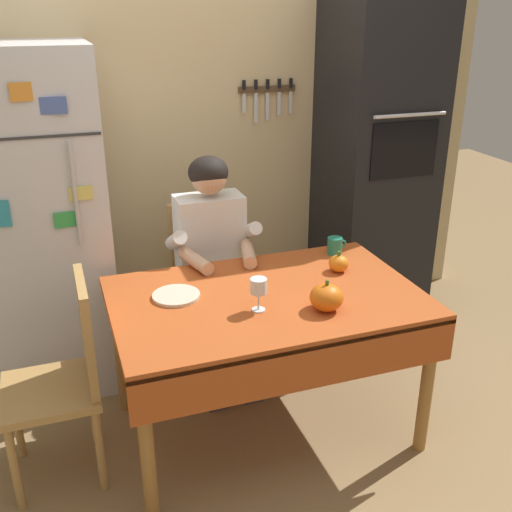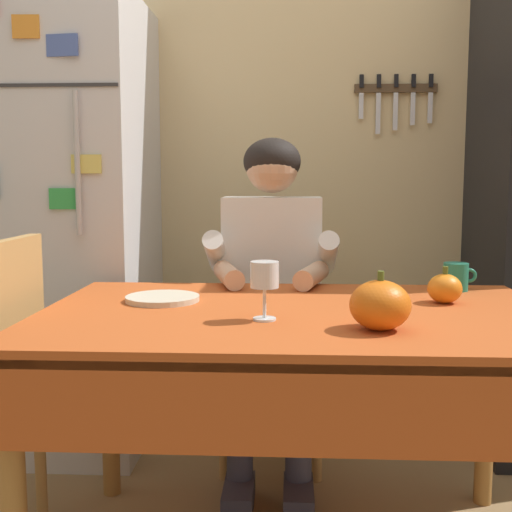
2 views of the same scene
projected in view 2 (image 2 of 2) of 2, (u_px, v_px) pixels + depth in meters
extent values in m
cube|color=#D1B784|center=(306.00, 134.00, 2.93)|extent=(3.70, 0.10, 2.60)
cube|color=#4C3823|center=(396.00, 88.00, 2.83)|extent=(0.36, 0.02, 0.04)
cube|color=silver|center=(361.00, 106.00, 2.84)|extent=(0.02, 0.01, 0.11)
cube|color=black|center=(362.00, 81.00, 2.82)|extent=(0.02, 0.01, 0.06)
cube|color=silver|center=(378.00, 113.00, 2.84)|extent=(0.02, 0.01, 0.18)
cube|color=black|center=(379.00, 81.00, 2.82)|extent=(0.02, 0.01, 0.06)
cube|color=silver|center=(395.00, 112.00, 2.83)|extent=(0.02, 0.01, 0.16)
cube|color=black|center=(396.00, 81.00, 2.82)|extent=(0.02, 0.01, 0.06)
cube|color=silver|center=(413.00, 109.00, 2.83)|extent=(0.02, 0.01, 0.14)
cube|color=black|center=(414.00, 81.00, 2.81)|extent=(0.02, 0.01, 0.06)
cube|color=silver|center=(430.00, 108.00, 2.82)|extent=(0.02, 0.01, 0.13)
cube|color=black|center=(431.00, 81.00, 2.81)|extent=(0.02, 0.01, 0.06)
cube|color=silver|center=(63.00, 227.00, 2.65)|extent=(0.68, 0.68, 1.80)
cylinder|color=silver|center=(77.00, 163.00, 2.25)|extent=(0.02, 0.02, 0.50)
cube|color=#333335|center=(23.00, 85.00, 2.24)|extent=(0.67, 0.01, 0.01)
cube|color=#E5D666|center=(86.00, 164.00, 2.26)|extent=(0.11, 0.01, 0.07)
cube|color=green|center=(64.00, 199.00, 2.28)|extent=(0.10, 0.02, 0.07)
cube|color=#4C66B7|center=(62.00, 45.00, 2.22)|extent=(0.12, 0.02, 0.07)
cube|color=orange|center=(26.00, 26.00, 2.22)|extent=(0.09, 0.01, 0.08)
cylinder|color=#9E6B33|center=(14.00, 512.00, 1.46)|extent=(0.06, 0.06, 0.70)
cylinder|color=#9E6B33|center=(110.00, 396.00, 2.23)|extent=(0.06, 0.06, 0.70)
cylinder|color=#9E6B33|center=(486.00, 403.00, 2.16)|extent=(0.06, 0.06, 0.70)
cube|color=#B24C1E|center=(297.00, 317.00, 1.77)|extent=(1.40, 0.90, 0.04)
cube|color=#B24C1E|center=(299.00, 410.00, 1.34)|extent=(1.40, 0.01, 0.20)
cube|color=tan|center=(272.00, 352.00, 2.49)|extent=(0.40, 0.40, 0.04)
cube|color=tan|center=(273.00, 279.00, 2.64)|extent=(0.36, 0.04, 0.48)
cylinder|color=tan|center=(224.00, 424.00, 2.36)|extent=(0.04, 0.04, 0.41)
cylinder|color=tan|center=(232.00, 394.00, 2.69)|extent=(0.04, 0.04, 0.41)
cylinder|color=tan|center=(317.00, 426.00, 2.34)|extent=(0.04, 0.04, 0.41)
cylinder|color=tan|center=(314.00, 395.00, 2.68)|extent=(0.04, 0.04, 0.41)
cube|color=#38384C|center=(239.00, 496.00, 2.16)|extent=(0.10, 0.22, 0.08)
cube|color=#38384C|center=(298.00, 498.00, 2.15)|extent=(0.10, 0.22, 0.08)
cylinder|color=#38384C|center=(240.00, 435.00, 2.20)|extent=(0.09, 0.09, 0.38)
cylinder|color=#38384C|center=(299.00, 436.00, 2.19)|extent=(0.09, 0.09, 0.38)
cube|color=#38384C|center=(246.00, 345.00, 2.33)|extent=(0.12, 0.40, 0.11)
cube|color=#38384C|center=(296.00, 346.00, 2.32)|extent=(0.12, 0.40, 0.11)
cube|color=white|center=(272.00, 262.00, 2.41)|extent=(0.36, 0.20, 0.48)
cylinder|color=white|center=(216.00, 253.00, 2.34)|extent=(0.07, 0.26, 0.18)
cylinder|color=white|center=(327.00, 253.00, 2.32)|extent=(0.07, 0.26, 0.18)
cylinder|color=#D8A884|center=(228.00, 275.00, 2.18)|extent=(0.13, 0.27, 0.07)
cylinder|color=#D8A884|center=(312.00, 275.00, 2.16)|extent=(0.13, 0.27, 0.07)
sphere|color=#D8A884|center=(272.00, 167.00, 2.35)|extent=(0.19, 0.19, 0.19)
ellipsoid|color=black|center=(272.00, 161.00, 2.35)|extent=(0.21, 0.21, 0.17)
cube|color=tan|center=(14.00, 323.00, 1.83)|extent=(0.04, 0.36, 0.48)
cylinder|color=tan|center=(40.00, 460.00, 2.05)|extent=(0.04, 0.04, 0.41)
cylinder|color=#237F66|center=(456.00, 277.00, 2.07)|extent=(0.08, 0.08, 0.09)
torus|color=#237F66|center=(469.00, 275.00, 2.07)|extent=(0.05, 0.01, 0.05)
cylinder|color=white|center=(264.00, 319.00, 1.64)|extent=(0.06, 0.06, 0.01)
cylinder|color=white|center=(265.00, 303.00, 1.63)|extent=(0.01, 0.01, 0.08)
cylinder|color=white|center=(265.00, 275.00, 1.63)|extent=(0.07, 0.07, 0.07)
ellipsoid|color=orange|center=(380.00, 305.00, 1.53)|extent=(0.15, 0.15, 0.12)
cylinder|color=#4C6023|center=(381.00, 276.00, 1.52)|extent=(0.02, 0.02, 0.02)
ellipsoid|color=orange|center=(445.00, 289.00, 1.86)|extent=(0.10, 0.10, 0.08)
cylinder|color=#4C6023|center=(445.00, 270.00, 1.85)|extent=(0.02, 0.02, 0.02)
cylinder|color=beige|center=(162.00, 298.00, 1.89)|extent=(0.22, 0.22, 0.02)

